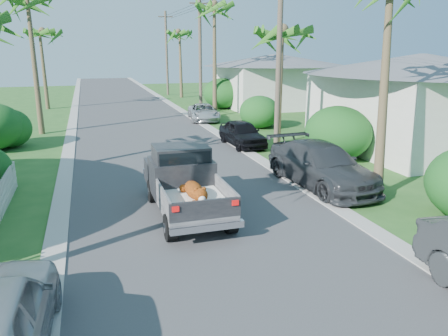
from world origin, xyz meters
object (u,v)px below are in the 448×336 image
object	(u,v)px
house_right_near	(418,105)
pickup_truck	(183,180)
parked_car_rm	(321,166)
utility_pole_c	(200,55)
parked_car_rd	(204,112)
house_right_far	(275,83)
palm_r_b	(282,30)
palm_r_d	(180,32)
parked_car_rf	(242,133)
utility_pole_b	(279,58)
palm_l_d	(40,31)
palm_r_c	(214,5)
utility_pole_d	(167,53)

from	to	relation	value
house_right_near	pickup_truck	bearing A→B (deg)	-158.07
parked_car_rm	utility_pole_c	world-z (taller)	utility_pole_c
parked_car_rd	house_right_far	size ratio (longest dim) A/B	0.47
palm_r_b	palm_r_d	bearing A→B (deg)	90.23
parked_car_rf	utility_pole_b	size ratio (longest dim) A/B	0.44
parked_car_rf	palm_l_d	world-z (taller)	palm_l_d
palm_r_b	parked_car_rf	bearing A→B (deg)	177.34
palm_r_b	palm_r_c	xyz separation A→B (m)	(-0.40, 11.00, 2.16)
parked_car_rd	utility_pole_d	bearing A→B (deg)	94.52
palm_r_c	palm_r_d	bearing A→B (deg)	88.77
parked_car_rm	palm_r_b	xyz separation A→B (m)	(1.60, 7.47, 5.16)
palm_r_c	parked_car_rd	bearing A→B (deg)	-125.59
palm_r_b	palm_r_c	bearing A→B (deg)	92.08
palm_r_d	house_right_far	xyz separation A→B (m)	(6.50, -10.00, -4.62)
house_right_near	house_right_far	world-z (taller)	house_right_near
parked_car_rm	house_right_near	bearing A→B (deg)	25.05
parked_car_rf	palm_r_b	world-z (taller)	palm_r_b
utility_pole_b	utility_pole_d	size ratio (longest dim) A/B	1.00
parked_car_rm	house_right_far	xyz separation A→B (m)	(8.00, 22.47, 1.33)
parked_car_rf	palm_r_c	distance (m)	13.30
pickup_truck	house_right_far	bearing A→B (deg)	60.09
palm_r_d	pickup_truck	bearing A→B (deg)	-101.79
palm_l_d	house_right_near	size ratio (longest dim) A/B	0.86
pickup_truck	utility_pole_d	world-z (taller)	utility_pole_d
utility_pole_c	utility_pole_d	bearing A→B (deg)	90.00
house_right_near	utility_pole_c	world-z (taller)	utility_pole_c
palm_r_c	pickup_truck	bearing A→B (deg)	-108.97
palm_r_d	house_right_far	size ratio (longest dim) A/B	0.89
utility_pole_b	palm_r_c	bearing A→B (deg)	87.36
pickup_truck	parked_car_rm	xyz separation A→B (m)	(5.47, 0.95, -0.22)
pickup_truck	palm_l_d	size ratio (longest dim) A/B	0.66
pickup_truck	palm_r_d	distance (m)	34.62
parked_car_rf	utility_pole_b	bearing A→B (deg)	-65.28
parked_car_rm	palm_r_b	size ratio (longest dim) A/B	0.76
pickup_truck	palm_r_d	size ratio (longest dim) A/B	0.64
parked_car_rm	utility_pole_c	xyz separation A→B (m)	(0.60, 20.47, 3.81)
palm_l_d	palm_r_b	distance (m)	23.08
house_right_near	palm_r_b	bearing A→B (deg)	154.89
parked_car_rm	parked_car_rf	world-z (taller)	parked_car_rm
palm_r_b	house_right_far	world-z (taller)	palm_r_b
parked_car_rm	palm_r_c	distance (m)	19.91
pickup_truck	palm_r_d	xyz separation A→B (m)	(6.97, 33.42, 5.73)
palm_r_b	utility_pole_b	bearing A→B (deg)	-116.57
palm_r_c	house_right_far	distance (m)	9.90
parked_car_rf	utility_pole_d	distance (m)	28.20
parked_car_rd	palm_r_c	world-z (taller)	palm_r_c
parked_car_rm	house_right_far	bearing A→B (deg)	66.23
palm_r_b	utility_pole_b	distance (m)	2.61
utility_pole_b	palm_r_d	bearing A→B (deg)	88.09
palm_r_c	house_right_far	world-z (taller)	palm_r_c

